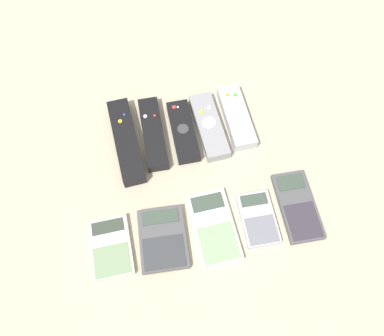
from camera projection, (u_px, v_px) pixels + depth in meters
ground_plane at (195, 183)px, 0.78m from camera, size 3.00×3.00×0.00m
remote_0 at (126, 141)px, 0.81m from camera, size 0.06×0.21×0.03m
remote_1 at (153, 133)px, 0.82m from camera, size 0.05×0.18×0.02m
remote_2 at (181, 132)px, 0.82m from camera, size 0.05×0.15×0.02m
remote_3 at (209, 126)px, 0.83m from camera, size 0.06×0.17×0.03m
remote_4 at (236, 117)px, 0.84m from camera, size 0.05×0.16×0.03m
calculator_0 at (111, 247)px, 0.71m from camera, size 0.08×0.12×0.01m
calculator_1 at (163, 239)px, 0.72m from camera, size 0.10×0.13×0.02m
calculator_2 at (214, 227)px, 0.73m from camera, size 0.08×0.15×0.01m
calculator_3 at (258, 218)px, 0.74m from camera, size 0.07×0.11×0.01m
calculator_4 at (297, 206)px, 0.75m from camera, size 0.07×0.15×0.01m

